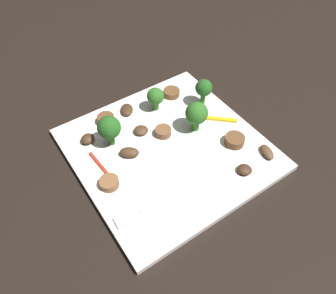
% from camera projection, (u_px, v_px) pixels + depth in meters
% --- Properties ---
extents(ground_plane, '(1.40, 1.40, 0.00)m').
position_uv_depth(ground_plane, '(168.00, 151.00, 0.53)').
color(ground_plane, black).
extents(plate, '(0.29, 0.29, 0.01)m').
position_uv_depth(plate, '(168.00, 149.00, 0.52)').
color(plate, white).
rests_on(plate, ground_plane).
extents(fork, '(0.18, 0.02, 0.00)m').
position_uv_depth(fork, '(165.00, 199.00, 0.45)').
color(fork, silver).
rests_on(fork, plate).
extents(broccoli_floret_0, '(0.04, 0.04, 0.05)m').
position_uv_depth(broccoli_floret_0, '(197.00, 114.00, 0.52)').
color(broccoli_floret_0, '#347525').
rests_on(broccoli_floret_0, plate).
extents(broccoli_floret_1, '(0.04, 0.04, 0.05)m').
position_uv_depth(broccoli_floret_1, '(109.00, 128.00, 0.50)').
color(broccoli_floret_1, '#296420').
rests_on(broccoli_floret_1, plate).
extents(broccoli_floret_2, '(0.03, 0.03, 0.04)m').
position_uv_depth(broccoli_floret_2, '(155.00, 97.00, 0.56)').
color(broccoli_floret_2, '#347525').
rests_on(broccoli_floret_2, plate).
extents(broccoli_floret_3, '(0.03, 0.03, 0.05)m').
position_uv_depth(broccoli_floret_3, '(204.00, 89.00, 0.56)').
color(broccoli_floret_3, '#296420').
rests_on(broccoli_floret_3, plate).
extents(sausage_slice_0, '(0.04, 0.04, 0.01)m').
position_uv_depth(sausage_slice_0, '(106.00, 119.00, 0.55)').
color(sausage_slice_0, brown).
rests_on(sausage_slice_0, plate).
extents(sausage_slice_1, '(0.04, 0.04, 0.01)m').
position_uv_depth(sausage_slice_1, '(235.00, 140.00, 0.52)').
color(sausage_slice_1, brown).
rests_on(sausage_slice_1, plate).
extents(sausage_slice_2, '(0.04, 0.04, 0.01)m').
position_uv_depth(sausage_slice_2, '(172.00, 93.00, 0.60)').
color(sausage_slice_2, brown).
rests_on(sausage_slice_2, plate).
extents(sausage_slice_3, '(0.03, 0.03, 0.01)m').
position_uv_depth(sausage_slice_3, '(109.00, 183.00, 0.47)').
color(sausage_slice_3, brown).
rests_on(sausage_slice_3, plate).
extents(sausage_slice_4, '(0.03, 0.03, 0.01)m').
position_uv_depth(sausage_slice_4, '(163.00, 132.00, 0.53)').
color(sausage_slice_4, brown).
rests_on(sausage_slice_4, plate).
extents(mushroom_0, '(0.04, 0.03, 0.01)m').
position_uv_depth(mushroom_0, '(129.00, 152.00, 0.50)').
color(mushroom_0, '#4C331E').
rests_on(mushroom_0, plate).
extents(mushroom_1, '(0.03, 0.03, 0.01)m').
position_uv_depth(mushroom_1, '(245.00, 170.00, 0.48)').
color(mushroom_1, '#422B19').
rests_on(mushroom_1, plate).
extents(mushroom_2, '(0.03, 0.04, 0.01)m').
position_uv_depth(mushroom_2, '(127.00, 110.00, 0.57)').
color(mushroom_2, '#422B19').
rests_on(mushroom_2, plate).
extents(mushroom_3, '(0.03, 0.03, 0.01)m').
position_uv_depth(mushroom_3, '(88.00, 139.00, 0.52)').
color(mushroom_3, '#422B19').
rests_on(mushroom_3, plate).
extents(mushroom_4, '(0.03, 0.03, 0.01)m').
position_uv_depth(mushroom_4, '(141.00, 130.00, 0.53)').
color(mushroom_4, '#4C331E').
rests_on(mushroom_4, plate).
extents(mushroom_5, '(0.02, 0.03, 0.01)m').
position_uv_depth(mushroom_5, '(267.00, 152.00, 0.50)').
color(mushroom_5, brown).
rests_on(mushroom_5, plate).
extents(pepper_strip_0, '(0.05, 0.04, 0.00)m').
position_uv_depth(pepper_strip_0, '(218.00, 118.00, 0.56)').
color(pepper_strip_0, yellow).
rests_on(pepper_strip_0, plate).
extents(pepper_strip_1, '(0.01, 0.06, 0.00)m').
position_uv_depth(pepper_strip_1, '(100.00, 165.00, 0.49)').
color(pepper_strip_1, red).
rests_on(pepper_strip_1, plate).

